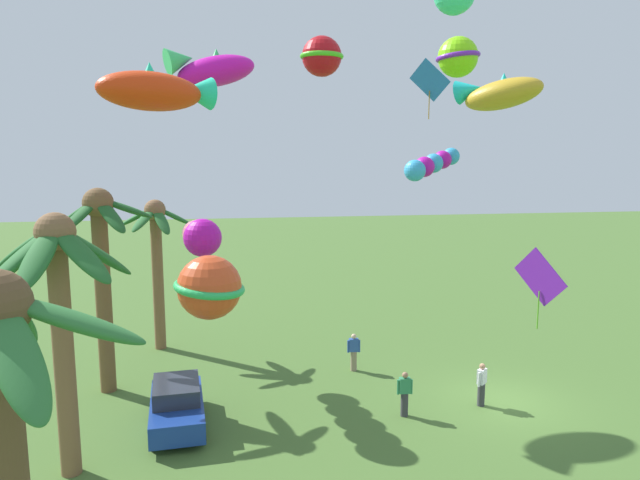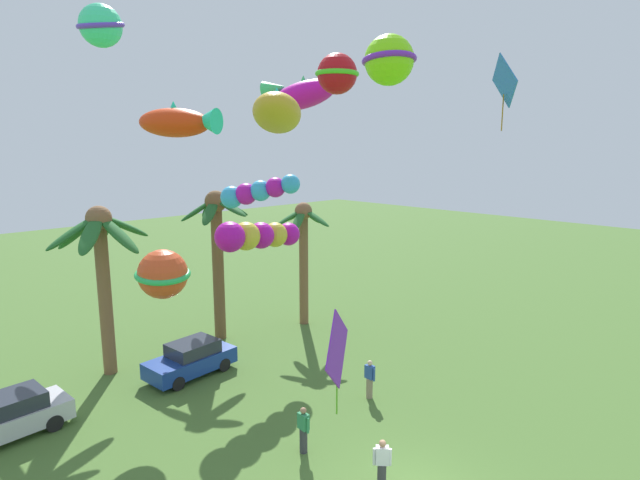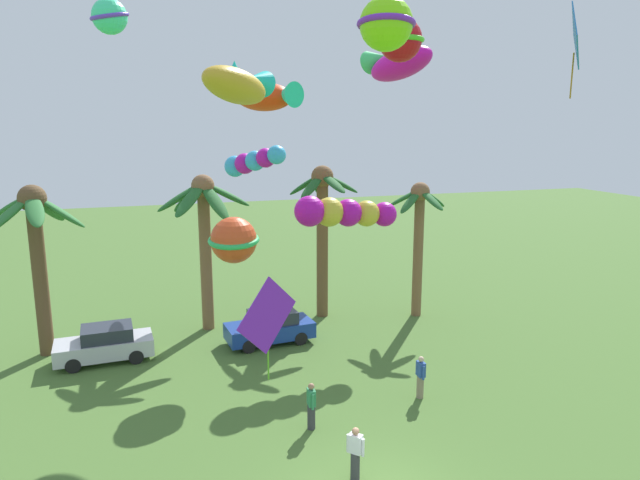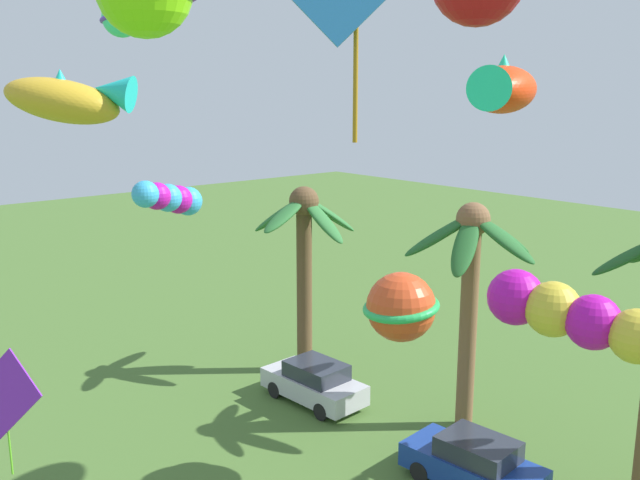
% 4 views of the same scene
% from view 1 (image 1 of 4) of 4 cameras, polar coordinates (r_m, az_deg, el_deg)
% --- Properties ---
extents(ground_plane, '(120.00, 120.00, 0.00)m').
position_cam_1_polar(ground_plane, '(23.27, 17.49, -14.79)').
color(ground_plane, '#476B2D').
extents(palm_tree_0, '(4.48, 4.11, 7.51)m').
position_cam_1_polar(palm_tree_0, '(17.41, -24.21, -4.01)').
color(palm_tree_0, brown).
rests_on(palm_tree_0, ground).
extents(palm_tree_1, '(3.53, 3.78, 7.79)m').
position_cam_1_polar(palm_tree_1, '(23.08, -20.56, -0.99)').
color(palm_tree_1, brown).
rests_on(palm_tree_1, ground).
extents(palm_tree_2, '(4.04, 4.32, 7.36)m').
position_cam_1_polar(palm_tree_2, '(10.75, -28.60, -13.37)').
color(palm_tree_2, brown).
rests_on(palm_tree_2, ground).
extents(palm_tree_3, '(3.19, 3.38, 6.95)m').
position_cam_1_polar(palm_tree_3, '(27.50, -15.69, -0.47)').
color(palm_tree_3, brown).
rests_on(palm_tree_3, ground).
extents(parked_car_1, '(4.04, 2.05, 1.51)m').
position_cam_1_polar(parked_car_1, '(20.75, -13.79, -15.36)').
color(parked_car_1, navy).
rests_on(parked_car_1, ground).
extents(spectator_0, '(0.26, 0.55, 1.59)m').
position_cam_1_polar(spectator_0, '(21.08, 8.25, -14.60)').
color(spectator_0, '#38383D').
rests_on(spectator_0, ground).
extents(spectator_1, '(0.26, 0.55, 1.59)m').
position_cam_1_polar(spectator_1, '(24.84, 3.31, -10.83)').
color(spectator_1, gray).
rests_on(spectator_1, ground).
extents(spectator_2, '(0.43, 0.44, 1.59)m').
position_cam_1_polar(spectator_2, '(22.40, 15.48, -13.39)').
color(spectator_2, '#38383D').
rests_on(spectator_2, ground).
extents(kite_diamond_0, '(1.19, 1.49, 2.60)m').
position_cam_1_polar(kite_diamond_0, '(26.77, 10.65, 15.01)').
color(kite_diamond_0, '#2774BC').
extents(kite_fish_1, '(2.92, 3.86, 1.51)m').
position_cam_1_polar(kite_fish_1, '(19.15, -15.59, 13.83)').
color(kite_fish_1, red).
extents(kite_ball_2, '(2.27, 2.27, 1.49)m').
position_cam_1_polar(kite_ball_2, '(22.91, 0.17, 17.47)').
color(kite_ball_2, red).
extents(kite_ball_3, '(2.63, 2.64, 1.91)m').
position_cam_1_polar(kite_ball_3, '(17.61, -10.73, -4.56)').
color(kite_ball_3, '#DC481F').
extents(kite_diamond_4, '(1.64, 0.89, 2.57)m').
position_cam_1_polar(kite_diamond_4, '(19.19, 20.66, -3.49)').
color(kite_diamond_4, purple).
extents(kite_tube_6, '(1.50, 2.01, 0.97)m').
position_cam_1_polar(kite_tube_6, '(17.72, 10.79, 7.28)').
color(kite_tube_6, '#35A7E7').
extents(kite_fish_7, '(2.70, 4.00, 1.86)m').
position_cam_1_polar(kite_fish_7, '(24.44, -10.53, 16.08)').
color(kite_fish_7, '#D711AD').
extents(kite_tube_8, '(4.92, 1.66, 1.60)m').
position_cam_1_polar(kite_tube_8, '(22.34, -11.66, 0.41)').
color(kite_tube_8, '#B711A7').
extents(kite_ball_9, '(2.01, 2.02, 1.39)m').
position_cam_1_polar(kite_ball_9, '(21.62, 13.30, 16.97)').
color(kite_ball_9, '#85EE13').
extents(kite_fish_10, '(2.45, 2.50, 1.20)m').
position_cam_1_polar(kite_fish_10, '(17.84, 16.98, 13.53)').
color(kite_fish_10, gold).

